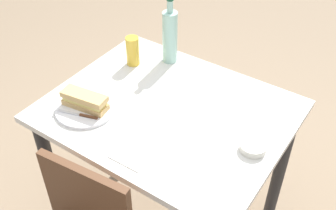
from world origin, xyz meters
TOP-DOWN VIEW (x-y plane):
  - dining_table at (0.00, 0.00)m, footprint 1.00×0.81m
  - plate_near at (0.28, 0.20)m, footprint 0.26×0.26m
  - baguette_sandwich_near at (0.28, 0.20)m, footprint 0.21×0.10m
  - knife_near at (0.27, 0.25)m, footprint 0.18×0.06m
  - water_bottle at (0.20, -0.31)m, footprint 0.07×0.07m
  - beer_glass at (0.33, -0.19)m, footprint 0.06×0.06m
  - olive_bowl at (-0.40, 0.02)m, footprint 0.10×0.10m
  - paper_napkin at (-0.04, 0.29)m, footprint 0.14×0.14m

SIDE VIEW (x-z plane):
  - dining_table at x=0.00m, z-range 0.25..1.03m
  - paper_napkin at x=-0.04m, z-range 0.78..0.78m
  - plate_near at x=0.28m, z-range 0.78..0.79m
  - olive_bowl at x=-0.40m, z-range 0.78..0.81m
  - knife_near at x=0.27m, z-range 0.79..0.80m
  - baguette_sandwich_near at x=0.28m, z-range 0.79..0.86m
  - beer_glass at x=0.33m, z-range 0.78..0.92m
  - water_bottle at x=0.20m, z-range 0.75..1.08m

